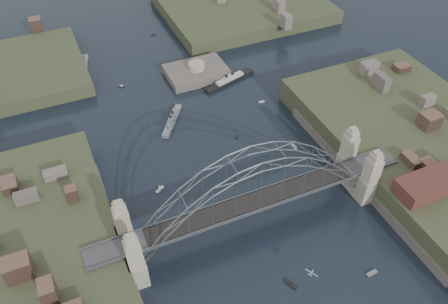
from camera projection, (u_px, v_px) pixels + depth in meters
ground at (252, 223)px, 118.61m from camera, size 500.00×500.00×0.00m
bridge at (254, 191)px, 110.21m from camera, size 84.00×13.80×24.60m
shore_west at (19, 301)px, 100.30m from camera, size 50.50×90.00×12.00m
shore_east at (426, 156)px, 134.23m from camera, size 50.50×90.00×12.00m
headland_nw at (0, 81)px, 165.59m from camera, size 60.00×45.00×9.00m
headland_ne at (243, 10)px, 206.53m from camera, size 70.00×55.00×9.50m
fort_island at (197, 76)px, 169.25m from camera, size 22.00×16.00×9.40m
wharf_shed at (433, 183)px, 115.44m from camera, size 20.00×8.00×4.00m
finger_pier at (446, 253)px, 110.93m from camera, size 4.00×22.00×1.40m
naval_cruiser_near at (172, 120)px, 148.51m from camera, size 11.29×14.96×4.99m
naval_cruiser_far at (84, 67)px, 171.95m from camera, size 6.48×16.83×5.67m
ocean_liner at (230, 80)px, 165.31m from camera, size 21.27×8.78×5.23m
aeroplane at (311, 273)px, 101.50m from camera, size 1.91×2.96×0.47m
small_boat_a at (160, 188)px, 126.58m from camera, size 2.92×2.38×2.38m
small_boat_b at (237, 137)px, 143.32m from camera, size 1.35×1.81×0.45m
small_boat_c at (290, 284)px, 105.45m from camera, size 2.26×3.52×0.45m
small_boat_d at (261, 102)px, 156.90m from camera, size 2.08×0.83×0.45m
small_boat_e at (81, 137)px, 143.55m from camera, size 2.43×4.11×0.45m
small_boat_f at (175, 111)px, 151.91m from camera, size 1.66×1.55×2.38m
small_boat_g at (372, 273)px, 107.50m from camera, size 2.92×1.16×0.45m
small_boat_h at (122, 86)px, 163.47m from camera, size 2.05×1.64×1.43m
small_boat_i at (294, 147)px, 139.84m from camera, size 0.96×2.64×1.43m
small_boat_k at (153, 35)px, 191.15m from camera, size 1.86×0.66×0.45m
small_boat_l at (90, 173)px, 131.67m from camera, size 0.94×2.60×0.45m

